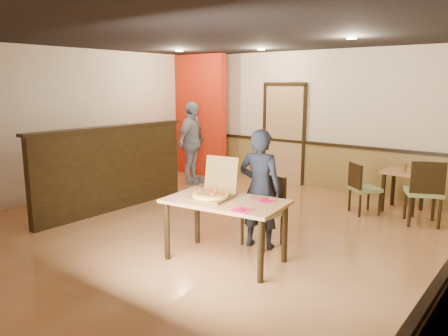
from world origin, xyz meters
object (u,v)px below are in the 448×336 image
object	(u,v)px
passerby	(192,143)
diner_chair	(266,207)
side_table	(403,181)
side_chair_right	(425,190)
main_table	(225,209)
diner	(260,189)
condiment	(405,167)
side_chair_left	(362,186)
pizza_box	(213,193)

from	to	relation	value
passerby	diner_chair	bearing A→B (deg)	-137.81
side_table	side_chair_right	bearing A→B (deg)	-52.14
main_table	diner_chair	xyz separation A→B (m)	(0.07, 0.80, -0.15)
diner	condiment	world-z (taller)	diner
condiment	side_chair_left	bearing A→B (deg)	-136.50
side_chair_right	condiment	bearing A→B (deg)	-73.22
diner	condiment	distance (m)	2.97
side_table	pizza_box	bearing A→B (deg)	-109.41
main_table	condiment	distance (m)	3.61
side_chair_left	main_table	bearing A→B (deg)	119.17
side_chair_left	side_table	bearing A→B (deg)	-88.98
main_table	diner_chair	bearing A→B (deg)	77.89
pizza_box	main_table	bearing A→B (deg)	-1.61
side_chair_right	condiment	xyz separation A→B (m)	(-0.45, 0.52, 0.21)
main_table	pizza_box	bearing A→B (deg)	-179.74
side_chair_left	passerby	bearing A→B (deg)	40.62
diner_chair	passerby	bearing A→B (deg)	154.34
side_chair_right	passerby	xyz separation A→B (m)	(-4.72, 0.01, 0.33)
diner_chair	side_table	world-z (taller)	diner_chair
side_chair_left	side_table	distance (m)	0.78
diner	side_table	bearing A→B (deg)	-121.14
diner	side_chair_right	bearing A→B (deg)	-135.17
side_chair_right	side_table	xyz separation A→B (m)	(-0.48, 0.62, -0.03)
diner_chair	side_table	bearing A→B (deg)	77.51
main_table	side_table	distance (m)	3.70
passerby	condiment	size ratio (longest dim) A/B	11.47
side_chair_left	diner	bearing A→B (deg)	117.77
pizza_box	condiment	size ratio (longest dim) A/B	3.88
diner_chair	side_table	xyz separation A→B (m)	(1.00, 2.74, 0.02)
main_table	diner_chair	size ratio (longest dim) A/B	1.65
side_chair_right	diner	distance (m)	2.72
pizza_box	diner_chair	bearing A→B (deg)	64.06
main_table	diner	size ratio (longest dim) A/B	0.97
main_table	condiment	world-z (taller)	condiment
main_table	condiment	xyz separation A→B (m)	(1.11, 3.43, 0.11)
condiment	passerby	bearing A→B (deg)	-173.19
main_table	side_table	bearing A→B (deg)	65.97
main_table	diner_chair	distance (m)	0.81
side_chair_left	pizza_box	world-z (taller)	pizza_box
diner	passerby	size ratio (longest dim) A/B	0.89
main_table	passerby	bearing A→B (deg)	130.17
diner_chair	diner	size ratio (longest dim) A/B	0.59
side_chair_left	side_table	xyz separation A→B (m)	(0.49, 0.60, 0.06)
side_table	diner_chair	bearing A→B (deg)	-110.14
diner_chair	diner	xyz separation A→B (m)	(0.00, -0.15, 0.28)
side_table	main_table	bearing A→B (deg)	-106.90
side_table	diner	bearing A→B (deg)	-109.17
diner_chair	diner	world-z (taller)	diner
main_table	side_chair_right	distance (m)	3.31
side_chair_right	pizza_box	size ratio (longest dim) A/B	1.70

